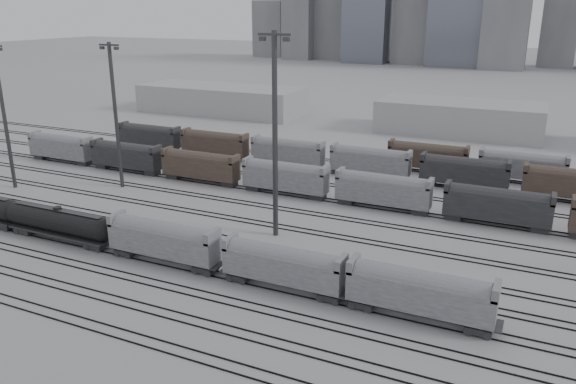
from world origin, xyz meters
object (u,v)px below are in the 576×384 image
at_px(hopper_car_a, 163,239).
at_px(light_mast_a, 4,113).
at_px(tank_car_b, 59,222).
at_px(hopper_car_b, 283,264).
at_px(hopper_car_c, 420,290).
at_px(light_mast_c, 275,132).

bearing_deg(hopper_car_a, light_mast_a, 161.68).
distance_m(tank_car_b, hopper_car_b, 33.70).
bearing_deg(hopper_car_c, hopper_car_b, 180.00).
height_order(hopper_car_c, light_mast_c, light_mast_c).
bearing_deg(tank_car_b, hopper_car_c, 0.00).
relative_size(tank_car_b, hopper_car_a, 1.24).
xyz_separation_m(hopper_car_a, hopper_car_b, (16.32, 0.00, -0.16)).
height_order(hopper_car_b, light_mast_a, light_mast_a).
height_order(hopper_car_a, light_mast_c, light_mast_c).
xyz_separation_m(tank_car_b, light_mast_a, (-25.76, 14.28, 10.52)).
bearing_deg(light_mast_c, hopper_car_a, -121.05).
relative_size(hopper_car_b, light_mast_a, 0.57).
relative_size(light_mast_a, light_mast_c, 0.90).
bearing_deg(hopper_car_b, tank_car_b, -180.00).
bearing_deg(tank_car_b, light_mast_c, 28.54).
relative_size(hopper_car_c, light_mast_a, 0.60).
relative_size(tank_car_b, hopper_car_b, 1.31).
bearing_deg(hopper_car_b, light_mast_c, 119.25).
height_order(light_mast_a, light_mast_c, light_mast_c).
xyz_separation_m(light_mast_a, light_mast_c, (51.59, -0.24, 1.49)).
bearing_deg(hopper_car_c, light_mast_c, 148.67).
xyz_separation_m(hopper_car_c, light_mast_a, (-74.66, 14.28, 9.90)).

